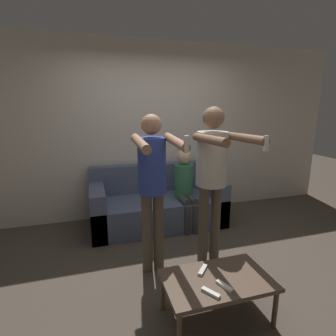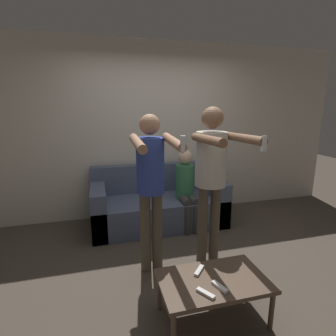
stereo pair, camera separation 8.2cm
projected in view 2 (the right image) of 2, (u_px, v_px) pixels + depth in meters
ground_plane at (186, 267)px, 2.89m from camera, size 14.00×14.00×0.00m
wall_back at (154, 131)px, 4.14m from camera, size 6.40×0.06×2.70m
couch at (158, 205)px, 3.94m from camera, size 1.92×0.87×0.85m
person_standing_left at (151, 178)px, 2.61m from camera, size 0.40×0.70×1.66m
person_standing_right at (212, 168)px, 2.75m from camera, size 0.45×0.81×1.73m
person_seated at (186, 186)px, 3.75m from camera, size 0.27×0.51×1.14m
coffee_table at (213, 283)px, 2.12m from camera, size 0.88×0.52×0.38m
remote_near at (206, 293)px, 1.93m from camera, size 0.11×0.15×0.02m
remote_mid at (220, 287)px, 2.00m from camera, size 0.09×0.15×0.02m
remote_far at (199, 271)px, 2.19m from camera, size 0.13×0.14×0.02m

